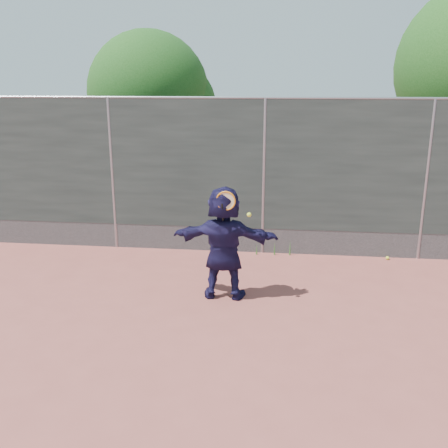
# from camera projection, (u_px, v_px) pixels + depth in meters

# --- Properties ---
(ground) EXTENTS (80.00, 80.00, 0.00)m
(ground) POSITION_uv_depth(u_px,v_px,m) (250.00, 338.00, 6.63)
(ground) COLOR #9E4C42
(ground) RESTS_ON ground
(player) EXTENTS (1.67, 0.57, 1.79)m
(player) POSITION_uv_depth(u_px,v_px,m) (224.00, 243.00, 7.69)
(player) COLOR #19153B
(player) RESTS_ON ground
(ball_ground) EXTENTS (0.07, 0.07, 0.07)m
(ball_ground) POSITION_uv_depth(u_px,v_px,m) (388.00, 258.00, 9.55)
(ball_ground) COLOR #E4F436
(ball_ground) RESTS_ON ground
(fence) EXTENTS (20.00, 0.06, 3.03)m
(fence) POSITION_uv_depth(u_px,v_px,m) (264.00, 174.00, 9.54)
(fence) COLOR #38423D
(fence) RESTS_ON ground
(swing_action) EXTENTS (0.53, 0.13, 0.51)m
(swing_action) POSITION_uv_depth(u_px,v_px,m) (228.00, 203.00, 7.31)
(swing_action) COLOR orange
(swing_action) RESTS_ON ground
(tree_left) EXTENTS (3.15, 3.00, 4.53)m
(tree_left) POSITION_uv_depth(u_px,v_px,m) (155.00, 96.00, 12.40)
(tree_left) COLOR #382314
(tree_left) RESTS_ON ground
(weed_clump) EXTENTS (0.68, 0.07, 0.30)m
(weed_clump) POSITION_uv_depth(u_px,v_px,m) (277.00, 248.00, 9.79)
(weed_clump) COLOR #387226
(weed_clump) RESTS_ON ground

